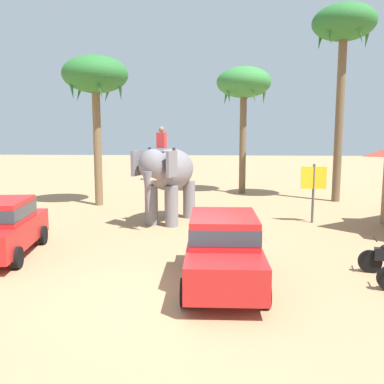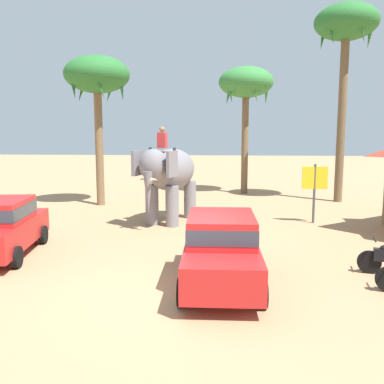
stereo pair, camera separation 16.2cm
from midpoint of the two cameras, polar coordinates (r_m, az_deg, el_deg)
name	(u,v)px [view 2 (the right image)]	position (r m, az deg, el deg)	size (l,w,h in m)	color
ground_plane	(188,293)	(9.84, -0.10, -13.60)	(120.00, 120.00, 0.00)	tan
car_sedan_foreground	(221,247)	(10.11, 4.46, -7.49)	(1.94, 4.13, 1.70)	red
car_parked_far_side	(0,225)	(13.62, -24.34, -4.13)	(2.30, 4.30, 1.70)	red
elephant_with_mahout	(169,174)	(16.97, -2.88, 2.47)	(2.56, 4.02, 3.88)	slate
palm_tree_behind_elephant	(246,86)	(25.53, 7.53, 14.18)	(3.20, 3.20, 7.49)	brown
palm_tree_near_hut	(97,78)	(21.71, -12.58, 14.87)	(3.20, 3.20, 7.38)	brown
palm_tree_left_of_road	(346,30)	(24.05, 20.43, 19.98)	(3.20, 3.20, 10.10)	brown
signboard_yellow	(315,182)	(17.56, 16.62, 1.34)	(1.00, 0.10, 2.40)	#4C4C51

